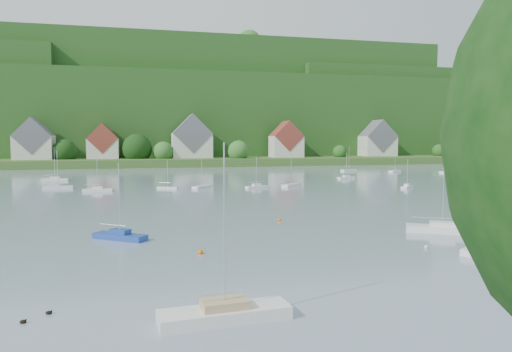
# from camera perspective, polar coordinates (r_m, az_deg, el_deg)

# --- Properties ---
(far_shore_strip) EXTENTS (600.00, 60.00, 3.00)m
(far_shore_strip) POSITION_cam_1_polar(r_m,az_deg,el_deg) (210.23, -9.35, 1.87)
(far_shore_strip) COLOR #32541F
(far_shore_strip) RESTS_ON ground
(forested_ridge) EXTENTS (620.00, 181.22, 69.89)m
(forested_ridge) POSITION_cam_1_polar(r_m,az_deg,el_deg) (278.74, -10.37, 6.87)
(forested_ridge) COLOR #193D13
(forested_ridge) RESTS_ON ground
(village_building_0) EXTENTS (14.00, 10.40, 16.00)m
(village_building_0) POSITION_cam_1_polar(r_m,az_deg,el_deg) (200.43, -25.01, 3.68)
(village_building_0) COLOR beige
(village_building_0) RESTS_ON far_shore_strip
(village_building_1) EXTENTS (12.00, 9.36, 14.00)m
(village_building_1) POSITION_cam_1_polar(r_m,az_deg,el_deg) (199.01, -17.81, 3.66)
(village_building_1) COLOR beige
(village_building_1) RESTS_ON far_shore_strip
(village_building_2) EXTENTS (16.00, 11.44, 18.00)m
(village_building_2) POSITION_cam_1_polar(r_m,az_deg,el_deg) (198.51, -7.69, 4.27)
(village_building_2) COLOR beige
(village_building_2) RESTS_ON far_shore_strip
(village_building_3) EXTENTS (13.00, 10.40, 15.50)m
(village_building_3) POSITION_cam_1_polar(r_m,az_deg,el_deg) (204.58, 3.62, 4.07)
(village_building_3) COLOR beige
(village_building_3) RESTS_ON far_shore_strip
(village_building_4) EXTENTS (15.00, 10.40, 16.50)m
(village_building_4) POSITION_cam_1_polar(r_m,az_deg,el_deg) (225.59, 14.33, 4.01)
(village_building_4) COLOR beige
(village_building_4) RESTS_ON far_shore_strip
(near_sailboat_1) EXTENTS (5.95, 5.02, 8.27)m
(near_sailboat_1) POSITION_cam_1_polar(r_m,az_deg,el_deg) (53.56, -15.96, -6.83)
(near_sailboat_1) COLOR #1F3F99
(near_sailboat_1) RESTS_ON ground
(near_sailboat_2) EXTENTS (7.99, 2.87, 10.57)m
(near_sailboat_2) POSITION_cam_1_polar(r_m,az_deg,el_deg) (29.38, -3.75, -15.97)
(near_sailboat_2) COLOR white
(near_sailboat_2) RESTS_ON ground
(near_sailboat_3) EXTENTS (6.15, 4.73, 8.33)m
(near_sailboat_3) POSITION_cam_1_polar(r_m,az_deg,el_deg) (50.81, 25.36, -7.70)
(near_sailboat_3) COLOR white
(near_sailboat_3) RESTS_ON ground
(near_sailboat_4) EXTENTS (7.99, 5.78, 10.68)m
(near_sailboat_4) POSITION_cam_1_polar(r_m,az_deg,el_deg) (59.08, 21.37, -5.85)
(near_sailboat_4) COLOR white
(near_sailboat_4) RESTS_ON ground
(mooring_buoy_0) EXTENTS (0.51, 0.51, 0.51)m
(mooring_buoy_0) POSITION_cam_1_polar(r_m,az_deg,el_deg) (45.61, -6.67, -9.23)
(mooring_buoy_0) COLOR #F66100
(mooring_buoy_0) RESTS_ON ground
(mooring_buoy_1) EXTENTS (0.40, 0.40, 0.40)m
(mooring_buoy_1) POSITION_cam_1_polar(r_m,az_deg,el_deg) (50.51, 19.67, -8.12)
(mooring_buoy_1) COLOR silver
(mooring_buoy_1) RESTS_ON ground
(mooring_buoy_2) EXTENTS (0.48, 0.48, 0.48)m
(mooring_buoy_2) POSITION_cam_1_polar(r_m,az_deg,el_deg) (60.37, 20.12, -6.09)
(mooring_buoy_2) COLOR #F66100
(mooring_buoy_2) RESTS_ON ground
(mooring_buoy_3) EXTENTS (0.46, 0.46, 0.46)m
(mooring_buoy_3) POSITION_cam_1_polar(r_m,az_deg,el_deg) (62.91, 2.78, -5.40)
(mooring_buoy_3) COLOR #F66100
(mooring_buoy_3) RESTS_ON ground
(duck_pair) EXTENTS (1.61, 1.45, 0.28)m
(duck_pair) POSITION_cam_1_polar(r_m,az_deg,el_deg) (32.61, -24.77, -15.06)
(duck_pair) COLOR black
(duck_pair) RESTS_ON ground
(far_sailboat_cluster) EXTENTS (188.37, 61.79, 8.71)m
(far_sailboat_cluster) POSITION_cam_1_polar(r_m,az_deg,el_deg) (124.95, -4.99, -0.34)
(far_sailboat_cluster) COLOR white
(far_sailboat_cluster) RESTS_ON ground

